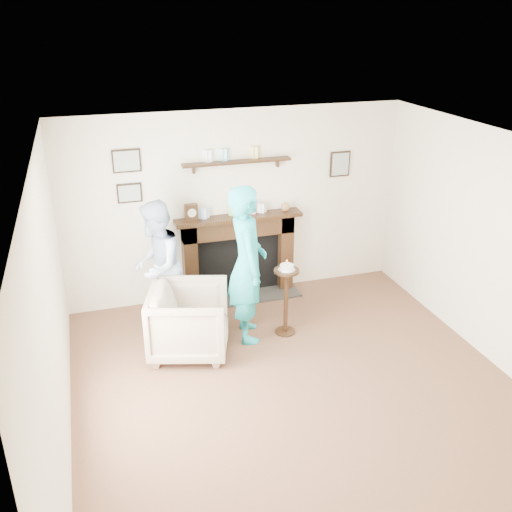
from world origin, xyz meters
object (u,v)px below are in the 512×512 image
Objects in this scene: armchair at (191,351)px; man at (161,325)px; woman at (248,335)px; pedestal_table at (286,289)px.

armchair is 0.72m from man.
armchair is at bearing 108.34° from woman.
pedestal_table is at bearing -70.15° from armchair.
man reaches higher than armchair.
woman reaches higher than man.
pedestal_table reaches higher than man.
man is 1.68× the size of pedestal_table.
pedestal_table is (1.18, 0.07, 0.59)m from armchair.
armchair is 0.54× the size of man.
woman is at bearing -62.30° from armchair.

